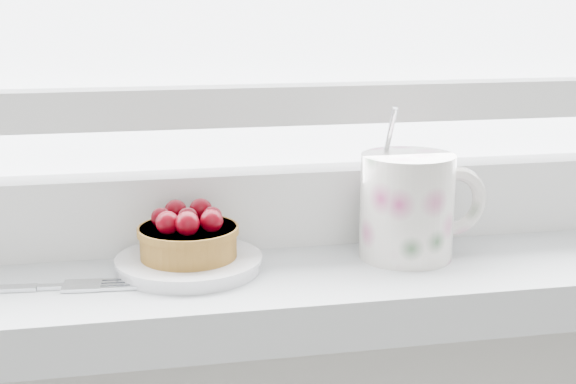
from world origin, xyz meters
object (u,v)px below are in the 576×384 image
object	(u,v)px
raspberry_tart	(188,235)
fork	(16,288)
floral_mug	(410,204)
saucer	(189,263)

from	to	relation	value
raspberry_tart	fork	distance (m)	0.14
raspberry_tart	fork	xyz separation A→B (m)	(-0.14, -0.02, -0.03)
raspberry_tart	floral_mug	world-z (taller)	floral_mug
saucer	fork	distance (m)	0.14
fork	saucer	bearing A→B (deg)	8.60
saucer	floral_mug	distance (m)	0.20
saucer	fork	size ratio (longest dim) A/B	0.63
floral_mug	fork	xyz separation A→B (m)	(-0.33, -0.02, -0.05)
floral_mug	fork	size ratio (longest dim) A/B	0.68
saucer	raspberry_tart	size ratio (longest dim) A/B	1.46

